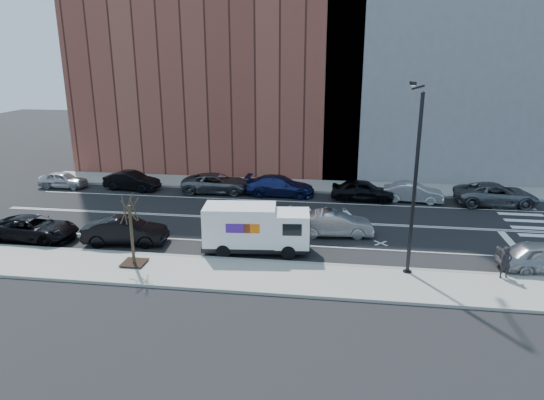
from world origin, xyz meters
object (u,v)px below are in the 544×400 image
(fedex_van, at_px, (255,228))
(far_parked_a, at_px, (63,180))
(far_parked_b, at_px, (132,181))
(driving_sedan, at_px, (335,224))
(pedestrian, at_px, (506,263))

(fedex_van, xyz_separation_m, far_parked_a, (-18.14, 11.26, -0.74))
(fedex_van, bearing_deg, far_parked_a, 142.67)
(fedex_van, height_order, far_parked_b, fedex_van)
(far_parked_b, xyz_separation_m, driving_sedan, (16.53, -8.22, 0.01))
(far_parked_b, distance_m, driving_sedan, 18.46)
(driving_sedan, bearing_deg, pedestrian, -127.61)
(far_parked_b, bearing_deg, fedex_van, -125.23)
(far_parked_b, distance_m, pedestrian, 28.18)
(driving_sedan, bearing_deg, far_parked_b, 57.15)
(fedex_van, height_order, pedestrian, fedex_van)
(fedex_van, distance_m, far_parked_b, 16.74)
(driving_sedan, height_order, pedestrian, pedestrian)
(far_parked_a, relative_size, far_parked_b, 0.87)
(far_parked_a, distance_m, driving_sedan, 23.86)
(far_parked_a, xyz_separation_m, far_parked_b, (5.94, 0.17, 0.07))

